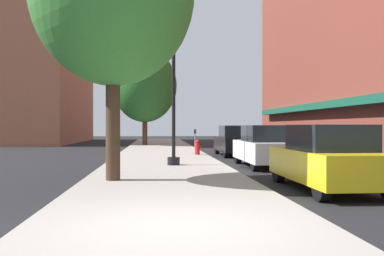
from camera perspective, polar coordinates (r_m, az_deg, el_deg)
ground_plane at (r=24.84m, az=5.20°, el=-3.50°), size 90.00×90.00×0.00m
sidewalk_slab at (r=25.46m, az=-4.12°, el=-3.28°), size 4.80×50.00×0.12m
building_far_background at (r=45.10m, az=-18.69°, el=7.78°), size 6.80×18.00×15.14m
lamppost at (r=16.48m, az=-2.49°, el=5.74°), size 0.48×0.48×5.90m
fire_hydrant at (r=22.38m, az=0.74°, el=-2.58°), size 0.33×0.26×0.79m
parking_meter_near at (r=25.94m, az=0.41°, el=-1.25°), size 0.14×0.09×1.31m
tree_near at (r=34.18m, az=-6.37°, el=5.70°), size 5.10×5.10×7.70m
car_yellow at (r=11.26m, az=17.77°, el=-3.92°), size 1.80×4.30×1.66m
car_white at (r=17.07m, az=9.83°, el=-2.50°), size 1.80×4.30×1.66m
car_black at (r=23.27m, az=5.86°, el=-1.76°), size 1.80×4.30×1.66m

